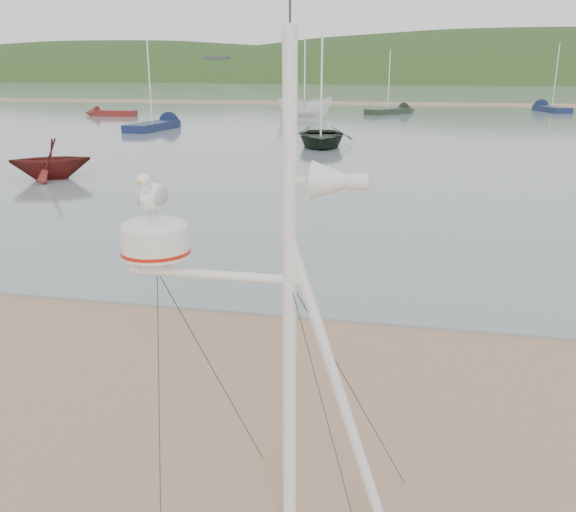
% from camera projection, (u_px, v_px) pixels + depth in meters
% --- Properties ---
extents(ground, '(560.00, 560.00, 0.00)m').
position_uv_depth(ground, '(109.00, 450.00, 6.57)').
color(ground, '#8D6B51').
rests_on(ground, ground).
extents(water, '(560.00, 256.00, 0.04)m').
position_uv_depth(water, '(404.00, 89.00, 130.16)').
color(water, slate).
rests_on(water, ground).
extents(sandbar, '(560.00, 7.00, 0.07)m').
position_uv_depth(sandbar, '(391.00, 104.00, 72.09)').
color(sandbar, '#8D6B51').
rests_on(sandbar, water).
extents(hill_ridge, '(620.00, 180.00, 80.00)m').
position_uv_depth(hill_ridge, '(458.00, 135.00, 228.78)').
color(hill_ridge, '#1F3616').
rests_on(hill_ridge, ground).
extents(far_cottages, '(294.40, 6.30, 8.00)m').
position_uv_depth(far_cottages, '(419.00, 69.00, 188.33)').
color(far_cottages, silver).
rests_on(far_cottages, ground).
extents(mast_rig, '(2.28, 2.43, 5.14)m').
position_uv_depth(mast_rig, '(281.00, 422.00, 4.86)').
color(mast_rig, silver).
rests_on(mast_rig, ground).
extents(boat_dark, '(3.73, 1.61, 5.05)m').
position_uv_depth(boat_dark, '(321.00, 97.00, 31.54)').
color(boat_dark, black).
rests_on(boat_dark, water).
extents(boat_red, '(2.48, 2.86, 2.83)m').
position_uv_depth(boat_red, '(48.00, 141.00, 22.25)').
color(boat_red, '#5C1715').
rests_on(boat_red, water).
extents(boat_white, '(1.99, 1.95, 4.71)m').
position_uv_depth(boat_white, '(305.00, 90.00, 49.06)').
color(boat_white, white).
rests_on(boat_white, water).
extents(dinghy_red_far, '(4.91, 1.37, 1.18)m').
position_uv_depth(dinghy_red_far, '(104.00, 113.00, 53.48)').
color(dinghy_red_far, '#5C1715').
rests_on(dinghy_red_far, ground).
extents(sailboat_dark_mid, '(5.08, 5.60, 6.09)m').
position_uv_depth(sailboat_dark_mid, '(399.00, 111.00, 56.38)').
color(sailboat_dark_mid, black).
rests_on(sailboat_dark_mid, ground).
extents(sailboat_blue_far, '(3.25, 7.07, 6.83)m').
position_uv_depth(sailboat_blue_far, '(544.00, 108.00, 60.44)').
color(sailboat_blue_far, '#121B3F').
rests_on(sailboat_blue_far, ground).
extents(sailboat_blue_near, '(2.27, 6.85, 6.69)m').
position_uv_depth(sailboat_blue_near, '(165.00, 124.00, 42.52)').
color(sailboat_blue_near, '#121B3F').
rests_on(sailboat_blue_near, ground).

